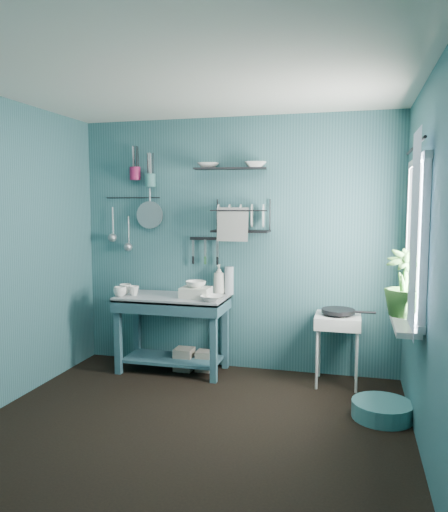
% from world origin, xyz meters
% --- Properties ---
extents(floor, '(3.20, 3.20, 0.00)m').
position_xyz_m(floor, '(0.00, 0.00, 0.00)').
color(floor, black).
rests_on(floor, ground).
extents(ceiling, '(3.20, 3.20, 0.00)m').
position_xyz_m(ceiling, '(0.00, 0.00, 2.50)').
color(ceiling, silver).
rests_on(ceiling, ground).
extents(wall_back, '(3.20, 0.00, 3.20)m').
position_xyz_m(wall_back, '(0.00, 1.50, 1.25)').
color(wall_back, '#326267').
rests_on(wall_back, ground).
extents(wall_front, '(3.20, 0.00, 3.20)m').
position_xyz_m(wall_front, '(0.00, -1.50, 1.25)').
color(wall_front, '#326267').
rests_on(wall_front, ground).
extents(wall_right, '(0.00, 3.00, 3.00)m').
position_xyz_m(wall_right, '(1.60, 0.00, 1.25)').
color(wall_right, '#326267').
rests_on(wall_right, ground).
extents(work_counter, '(1.14, 0.72, 0.75)m').
position_xyz_m(work_counter, '(-0.57, 1.21, 0.38)').
color(work_counter, '#2E5662').
rests_on(work_counter, floor).
extents(mug_left, '(0.12, 0.12, 0.10)m').
position_xyz_m(mug_left, '(-1.05, 1.05, 0.80)').
color(mug_left, white).
rests_on(mug_left, work_counter).
extents(mug_mid, '(0.14, 0.14, 0.09)m').
position_xyz_m(mug_mid, '(-0.95, 1.15, 0.80)').
color(mug_mid, white).
rests_on(mug_mid, work_counter).
extents(mug_right, '(0.17, 0.17, 0.10)m').
position_xyz_m(mug_right, '(-1.07, 1.21, 0.80)').
color(mug_right, white).
rests_on(mug_right, work_counter).
extents(wash_tub, '(0.28, 0.22, 0.10)m').
position_xyz_m(wash_tub, '(-0.32, 1.19, 0.80)').
color(wash_tub, silver).
rests_on(wash_tub, work_counter).
extents(tub_bowl, '(0.20, 0.19, 0.06)m').
position_xyz_m(tub_bowl, '(-0.32, 1.19, 0.88)').
color(tub_bowl, white).
rests_on(tub_bowl, wash_tub).
extents(soap_bottle, '(0.11, 0.12, 0.30)m').
position_xyz_m(soap_bottle, '(-0.15, 1.41, 0.90)').
color(soap_bottle, silver).
rests_on(soap_bottle, work_counter).
extents(water_bottle, '(0.09, 0.09, 0.28)m').
position_xyz_m(water_bottle, '(-0.05, 1.43, 0.89)').
color(water_bottle, silver).
rests_on(water_bottle, work_counter).
extents(counter_bowl, '(0.22, 0.22, 0.05)m').
position_xyz_m(counter_bowl, '(-0.12, 1.06, 0.78)').
color(counter_bowl, white).
rests_on(counter_bowl, work_counter).
extents(hotplate_stand, '(0.44, 0.44, 0.65)m').
position_xyz_m(hotplate_stand, '(1.02, 1.24, 0.32)').
color(hotplate_stand, silver).
rests_on(hotplate_stand, floor).
extents(frying_pan, '(0.30, 0.30, 0.03)m').
position_xyz_m(frying_pan, '(1.02, 1.24, 0.68)').
color(frying_pan, black).
rests_on(frying_pan, hotplate_stand).
extents(knife_strip, '(0.32, 0.04, 0.03)m').
position_xyz_m(knife_strip, '(-0.31, 1.47, 1.31)').
color(knife_strip, black).
rests_on(knife_strip, wall_back).
extents(dish_rack, '(0.56, 0.27, 0.32)m').
position_xyz_m(dish_rack, '(0.08, 1.37, 1.54)').
color(dish_rack, black).
rests_on(dish_rack, wall_back).
extents(upper_shelf, '(0.72, 0.29, 0.02)m').
position_xyz_m(upper_shelf, '(-0.03, 1.40, 1.99)').
color(upper_shelf, black).
rests_on(upper_shelf, wall_back).
extents(shelf_bowl_left, '(0.24, 0.24, 0.05)m').
position_xyz_m(shelf_bowl_left, '(-0.26, 1.40, 2.02)').
color(shelf_bowl_left, white).
rests_on(shelf_bowl_left, upper_shelf).
extents(shelf_bowl_right, '(0.24, 0.24, 0.05)m').
position_xyz_m(shelf_bowl_right, '(0.22, 1.40, 2.02)').
color(shelf_bowl_right, white).
rests_on(shelf_bowl_right, upper_shelf).
extents(utensil_cup_magenta, '(0.11, 0.11, 0.13)m').
position_xyz_m(utensil_cup_magenta, '(-1.04, 1.42, 1.96)').
color(utensil_cup_magenta, '#961B4C').
rests_on(utensil_cup_magenta, wall_back).
extents(utensil_cup_teal, '(0.11, 0.11, 0.13)m').
position_xyz_m(utensil_cup_teal, '(-0.87, 1.42, 1.89)').
color(utensil_cup_teal, '#387572').
rests_on(utensil_cup_teal, wall_back).
extents(colander, '(0.28, 0.03, 0.28)m').
position_xyz_m(colander, '(-0.90, 1.45, 1.54)').
color(colander, '#A7ABAF').
rests_on(colander, wall_back).
extents(ladle_outer, '(0.01, 0.01, 0.30)m').
position_xyz_m(ladle_outer, '(-1.32, 1.46, 1.47)').
color(ladle_outer, '#A7ABAF').
rests_on(ladle_outer, wall_back).
extents(ladle_inner, '(0.01, 0.01, 0.30)m').
position_xyz_m(ladle_inner, '(-1.14, 1.46, 1.37)').
color(ladle_inner, '#A7ABAF').
rests_on(ladle_inner, wall_back).
extents(hook_rail, '(0.60, 0.01, 0.01)m').
position_xyz_m(hook_rail, '(-1.09, 1.47, 1.72)').
color(hook_rail, black).
rests_on(hook_rail, wall_back).
extents(window_glass, '(0.00, 1.10, 1.10)m').
position_xyz_m(window_glass, '(1.59, 0.45, 1.40)').
color(window_glass, white).
rests_on(window_glass, wall_right).
extents(windowsill, '(0.16, 0.95, 0.04)m').
position_xyz_m(windowsill, '(1.50, 0.45, 0.81)').
color(windowsill, silver).
rests_on(windowsill, wall_right).
extents(curtain, '(0.00, 1.35, 1.35)m').
position_xyz_m(curtain, '(1.52, 0.15, 1.45)').
color(curtain, white).
rests_on(curtain, wall_right).
extents(curtain_rod, '(0.02, 1.05, 0.02)m').
position_xyz_m(curtain_rod, '(1.54, 0.45, 2.05)').
color(curtain_rod, black).
rests_on(curtain_rod, wall_right).
extents(potted_plant, '(0.29, 0.29, 0.49)m').
position_xyz_m(potted_plant, '(1.50, 0.49, 1.08)').
color(potted_plant, '#39702C').
rests_on(potted_plant, windowsill).
extents(storage_tin_large, '(0.18, 0.18, 0.22)m').
position_xyz_m(storage_tin_large, '(-0.47, 1.26, 0.11)').
color(storage_tin_large, gray).
rests_on(storage_tin_large, floor).
extents(storage_tin_small, '(0.15, 0.15, 0.20)m').
position_xyz_m(storage_tin_small, '(-0.27, 1.29, 0.10)').
color(storage_tin_small, gray).
rests_on(storage_tin_small, floor).
extents(floor_basin, '(0.46, 0.46, 0.13)m').
position_xyz_m(floor_basin, '(1.39, 0.57, 0.07)').
color(floor_basin, teal).
rests_on(floor_basin, floor).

